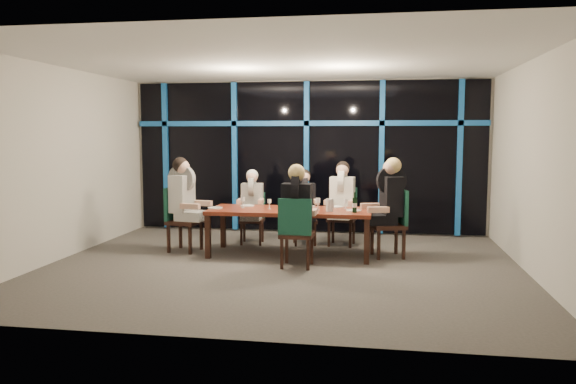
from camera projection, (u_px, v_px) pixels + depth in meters
name	position (u px, v px, depth m)	size (l,w,h in m)	color
room	(281.00, 129.00, 8.11)	(7.04, 7.00, 3.02)	#57524D
window_wall	(307.00, 155.00, 11.03)	(6.86, 0.43, 2.94)	black
dining_table	(290.00, 213.00, 9.03)	(2.60, 1.00, 0.75)	maroon
chair_far_left	(253.00, 215.00, 10.07)	(0.45, 0.45, 0.90)	black
chair_far_mid	(304.00, 215.00, 10.00)	(0.51, 0.51, 0.91)	black
chair_far_right	(343.00, 213.00, 9.93)	(0.52, 0.52, 1.01)	black
chair_end_left	(180.00, 216.00, 9.37)	(0.57, 0.57, 1.07)	black
chair_end_right	(394.00, 219.00, 8.92)	(0.62, 0.62, 1.08)	black
chair_near_mid	(296.00, 229.00, 8.16)	(0.49, 0.49, 1.04)	black
diner_far_left	(252.00, 196.00, 9.96)	(0.47, 0.58, 0.88)	black
diner_far_mid	(305.00, 196.00, 9.89)	(0.51, 0.61, 0.89)	black
diner_far_right	(342.00, 191.00, 9.80)	(0.53, 0.65, 0.98)	silver
diner_end_left	(184.00, 191.00, 9.30)	(0.71, 0.58, 1.04)	black
diner_end_right	(389.00, 193.00, 8.86)	(0.73, 0.62, 1.05)	black
diner_near_mid	(297.00, 200.00, 8.21)	(0.52, 0.65, 1.01)	black
plate_far_left	(247.00, 206.00, 9.41)	(0.24, 0.24, 0.01)	white
plate_far_mid	(308.00, 206.00, 9.34)	(0.24, 0.24, 0.01)	white
plate_far_right	(336.00, 207.00, 9.28)	(0.24, 0.24, 0.01)	white
plate_end_left	(215.00, 208.00, 9.15)	(0.24, 0.24, 0.01)	white
plate_end_right	(354.00, 210.00, 8.83)	(0.24, 0.24, 0.01)	white
plate_near_mid	(303.00, 211.00, 8.78)	(0.24, 0.24, 0.01)	white
wine_bottle	(355.00, 205.00, 8.63)	(0.07, 0.07, 0.32)	black
water_pitcher	(330.00, 205.00, 8.75)	(0.12, 0.11, 0.20)	silver
tea_light	(287.00, 209.00, 8.90)	(0.05, 0.05, 0.03)	#FFA64C
wine_glass_a	(269.00, 202.00, 9.06)	(0.06, 0.06, 0.16)	silver
wine_glass_b	(301.00, 201.00, 9.05)	(0.07, 0.07, 0.19)	silver
wine_glass_c	(318.00, 201.00, 8.94)	(0.07, 0.07, 0.19)	silver
wine_glass_d	(243.00, 200.00, 9.18)	(0.07, 0.07, 0.18)	silver
wine_glass_e	(345.00, 202.00, 9.09)	(0.06, 0.06, 0.16)	white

